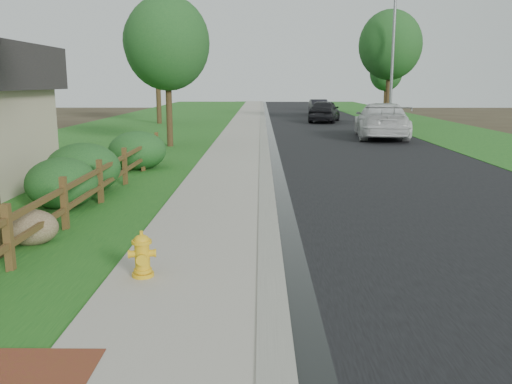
{
  "coord_description": "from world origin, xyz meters",
  "views": [
    {
      "loc": [
        0.24,
        -5.1,
        2.88
      ],
      "look_at": [
        0.16,
        4.66,
        0.91
      ],
      "focal_mm": 38.0,
      "sensor_mm": 36.0,
      "label": 1
    }
  ],
  "objects_px": {
    "fire_hydrant": "(142,256)",
    "dark_car_mid": "(324,111)",
    "ranch_fence": "(84,189)",
    "streetlight": "(390,47)",
    "white_suv": "(381,121)"
  },
  "relations": [
    {
      "from": "fire_hydrant",
      "to": "dark_car_mid",
      "type": "distance_m",
      "value": 33.67
    },
    {
      "from": "dark_car_mid",
      "to": "ranch_fence",
      "type": "bearing_deg",
      "value": 87.53
    },
    {
      "from": "ranch_fence",
      "to": "dark_car_mid",
      "type": "height_order",
      "value": "dark_car_mid"
    },
    {
      "from": "dark_car_mid",
      "to": "streetlight",
      "type": "xyz_separation_m",
      "value": [
        3.56,
        -4.75,
        4.32
      ]
    },
    {
      "from": "ranch_fence",
      "to": "dark_car_mid",
      "type": "xyz_separation_m",
      "value": [
        8.57,
        29.06,
        0.23
      ]
    },
    {
      "from": "ranch_fence",
      "to": "streetlight",
      "type": "xyz_separation_m",
      "value": [
        12.13,
        24.32,
        4.54
      ]
    },
    {
      "from": "fire_hydrant",
      "to": "dark_car_mid",
      "type": "height_order",
      "value": "dark_car_mid"
    },
    {
      "from": "ranch_fence",
      "to": "white_suv",
      "type": "distance_m",
      "value": 20.04
    },
    {
      "from": "fire_hydrant",
      "to": "streetlight",
      "type": "height_order",
      "value": "streetlight"
    },
    {
      "from": "fire_hydrant",
      "to": "dark_car_mid",
      "type": "bearing_deg",
      "value": 78.95
    },
    {
      "from": "ranch_fence",
      "to": "fire_hydrant",
      "type": "bearing_deg",
      "value": -61.96
    },
    {
      "from": "dark_car_mid",
      "to": "streetlight",
      "type": "bearing_deg",
      "value": 140.8
    },
    {
      "from": "streetlight",
      "to": "white_suv",
      "type": "bearing_deg",
      "value": -105.23
    },
    {
      "from": "dark_car_mid",
      "to": "streetlight",
      "type": "height_order",
      "value": "streetlight"
    },
    {
      "from": "ranch_fence",
      "to": "white_suv",
      "type": "relative_size",
      "value": 2.67
    }
  ]
}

